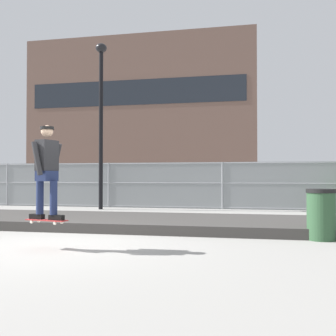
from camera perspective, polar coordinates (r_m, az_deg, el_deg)
name	(u,v)px	position (r m, az deg, el deg)	size (l,w,h in m)	color
ground_plane	(47,247)	(7.95, -16.20, -10.39)	(120.00, 120.00, 0.00)	gray
gravel_berm	(112,221)	(11.02, -7.70, -7.23)	(16.42, 3.16, 0.23)	#3D3A38
skateboard	(47,220)	(7.64, -16.29, -6.89)	(0.82, 0.38, 0.07)	#B22D2D
skater	(47,167)	(7.61, -16.25, 0.19)	(0.72, 0.62, 1.65)	black
chain_fence	(164,185)	(16.88, -0.58, -2.35)	(23.71, 0.06, 1.85)	gray
street_lamp	(101,105)	(16.69, -9.16, 8.48)	(0.44, 0.44, 6.51)	black
parked_car_near	(122,186)	(19.80, -6.30, -2.45)	(4.54, 2.23, 1.66)	#566B4C
parked_car_mid	(252,186)	(19.21, 11.45, -2.47)	(4.47, 2.09, 1.66)	maroon
library_building	(149,118)	(46.71, -2.66, 6.79)	(23.64, 10.80, 15.51)	brown
trash_bin	(321,214)	(8.97, 20.23, -5.96)	(0.59, 0.59, 1.03)	#2D5133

